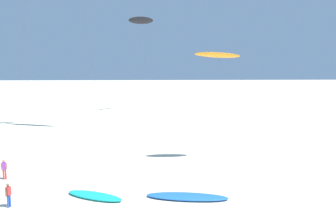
{
  "coord_description": "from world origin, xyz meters",
  "views": [
    {
      "loc": [
        2.23,
        -5.1,
        10.5
      ],
      "look_at": [
        3.06,
        21.51,
        6.25
      ],
      "focal_mm": 37.6,
      "sensor_mm": 36.0,
      "label": 1
    }
  ],
  "objects_px": {
    "flying_kite_4": "(217,55)",
    "person_mid_field": "(8,194)",
    "person_near_left": "(4,168)",
    "flying_kite_0": "(141,20)",
    "grounded_kite_3": "(187,197)",
    "grounded_kite_2": "(95,196)"
  },
  "relations": [
    {
      "from": "person_near_left",
      "to": "flying_kite_0",
      "type": "bearing_deg",
      "value": 74.27
    },
    {
      "from": "flying_kite_4",
      "to": "person_mid_field",
      "type": "relative_size",
      "value": 6.37
    },
    {
      "from": "flying_kite_4",
      "to": "grounded_kite_2",
      "type": "height_order",
      "value": "flying_kite_4"
    },
    {
      "from": "person_near_left",
      "to": "person_mid_field",
      "type": "height_order",
      "value": "person_near_left"
    },
    {
      "from": "grounded_kite_3",
      "to": "grounded_kite_2",
      "type": "bearing_deg",
      "value": 176.97
    },
    {
      "from": "flying_kite_4",
      "to": "grounded_kite_3",
      "type": "relative_size",
      "value": 1.77
    },
    {
      "from": "flying_kite_4",
      "to": "grounded_kite_2",
      "type": "xyz_separation_m",
      "value": [
        -10.49,
        -8.62,
        -10.43
      ]
    },
    {
      "from": "flying_kite_4",
      "to": "grounded_kite_3",
      "type": "distance_m",
      "value": 14.23
    },
    {
      "from": "flying_kite_0",
      "to": "person_mid_field",
      "type": "xyz_separation_m",
      "value": [
        -7.58,
        -42.32,
        -15.97
      ]
    },
    {
      "from": "flying_kite_0",
      "to": "person_near_left",
      "type": "xyz_separation_m",
      "value": [
        -10.31,
        -36.59,
        -15.95
      ]
    },
    {
      "from": "grounded_kite_2",
      "to": "grounded_kite_3",
      "type": "distance_m",
      "value": 6.93
    },
    {
      "from": "grounded_kite_2",
      "to": "person_mid_field",
      "type": "height_order",
      "value": "person_mid_field"
    },
    {
      "from": "flying_kite_0",
      "to": "person_mid_field",
      "type": "distance_m",
      "value": 45.86
    },
    {
      "from": "grounded_kite_2",
      "to": "person_mid_field",
      "type": "distance_m",
      "value": 5.96
    },
    {
      "from": "grounded_kite_2",
      "to": "grounded_kite_3",
      "type": "relative_size",
      "value": 0.76
    },
    {
      "from": "flying_kite_0",
      "to": "person_near_left",
      "type": "relative_size",
      "value": 10.06
    },
    {
      "from": "flying_kite_0",
      "to": "grounded_kite_2",
      "type": "height_order",
      "value": "flying_kite_0"
    },
    {
      "from": "flying_kite_4",
      "to": "grounded_kite_3",
      "type": "xyz_separation_m",
      "value": [
        -3.56,
        -8.99,
        -10.44
      ]
    },
    {
      "from": "flying_kite_0",
      "to": "person_mid_field",
      "type": "relative_size",
      "value": 10.24
    },
    {
      "from": "person_mid_field",
      "to": "flying_kite_4",
      "type": "bearing_deg",
      "value": 31.96
    },
    {
      "from": "grounded_kite_3",
      "to": "person_near_left",
      "type": "xyz_separation_m",
      "value": [
        -15.36,
        4.6,
        0.82
      ]
    },
    {
      "from": "flying_kite_4",
      "to": "grounded_kite_2",
      "type": "distance_m",
      "value": 17.12
    }
  ]
}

